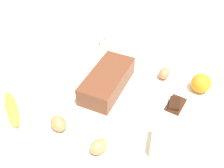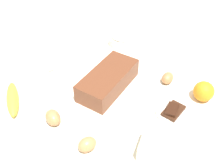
# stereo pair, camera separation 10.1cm
# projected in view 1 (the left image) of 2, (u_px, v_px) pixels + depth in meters

# --- Properties ---
(ground_plane) EXTENTS (2.40, 2.40, 0.02)m
(ground_plane) POSITION_uv_depth(u_px,v_px,m) (112.00, 93.00, 1.05)
(ground_plane) COLOR silver
(loaf_pan) EXTENTS (0.30, 0.17, 0.08)m
(loaf_pan) POSITION_uv_depth(u_px,v_px,m) (107.00, 80.00, 1.03)
(loaf_pan) COLOR brown
(loaf_pan) RESTS_ON ground_plane
(flour_bowl) EXTENTS (0.13, 0.13, 0.07)m
(flour_bowl) POSITION_uv_depth(u_px,v_px,m) (113.00, 39.00, 1.28)
(flour_bowl) COLOR silver
(flour_bowl) RESTS_ON ground_plane
(sugar_bowl) EXTENTS (0.12, 0.12, 0.07)m
(sugar_bowl) POSITION_uv_depth(u_px,v_px,m) (43.00, 73.00, 1.08)
(sugar_bowl) COLOR silver
(sugar_bowl) RESTS_ON ground_plane
(banana) EXTENTS (0.14, 0.19, 0.04)m
(banana) POSITION_uv_depth(u_px,v_px,m) (12.00, 108.00, 0.94)
(banana) COLOR yellow
(banana) RESTS_ON ground_plane
(orange_fruit) EXTENTS (0.08, 0.08, 0.08)m
(orange_fruit) POSITION_uv_depth(u_px,v_px,m) (201.00, 83.00, 1.02)
(orange_fruit) COLOR orange
(orange_fruit) RESTS_ON ground_plane
(butter_block) EXTENTS (0.11, 0.09, 0.06)m
(butter_block) POSITION_uv_depth(u_px,v_px,m) (161.00, 142.00, 0.82)
(butter_block) COLOR #F4EDB2
(butter_block) RESTS_ON ground_plane
(egg_near_butter) EXTENTS (0.07, 0.06, 0.05)m
(egg_near_butter) POSITION_uv_depth(u_px,v_px,m) (99.00, 147.00, 0.82)
(egg_near_butter) COLOR #B87C4B
(egg_near_butter) RESTS_ON ground_plane
(egg_beside_bowl) EXTENTS (0.07, 0.05, 0.05)m
(egg_beside_bowl) POSITION_uv_depth(u_px,v_px,m) (164.00, 73.00, 1.09)
(egg_beside_bowl) COLOR #A87144
(egg_beside_bowl) RESTS_ON ground_plane
(egg_loose) EXTENTS (0.07, 0.08, 0.05)m
(egg_loose) POSITION_uv_depth(u_px,v_px,m) (58.00, 123.00, 0.89)
(egg_loose) COLOR #B27848
(egg_loose) RESTS_ON ground_plane
(chocolate_plate) EXTENTS (0.13, 0.13, 0.03)m
(chocolate_plate) POSITION_uv_depth(u_px,v_px,m) (175.00, 106.00, 0.97)
(chocolate_plate) COLOR silver
(chocolate_plate) RESTS_ON ground_plane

